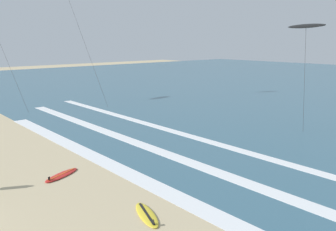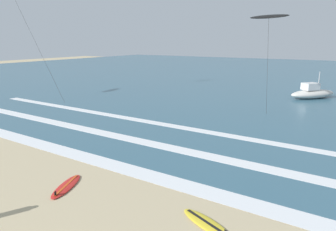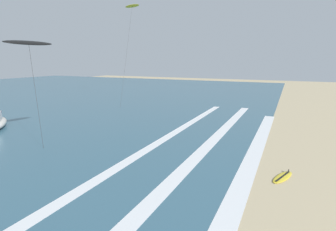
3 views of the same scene
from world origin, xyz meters
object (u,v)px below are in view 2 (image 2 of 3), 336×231
Objects in this scene: surfboard_near_water at (206,223)px; kite_black_low_near at (269,17)px; offshore_boat at (312,93)px; surfboard_right_spare at (66,186)px.

surfboard_near_water is 0.28× the size of kite_black_low_near.
surfboard_near_water is at bearing -90.38° from offshore_boat.
surfboard_near_water is at bearing 6.81° from surfboard_right_spare.
offshore_boat is (0.17, 25.44, 0.51)m from surfboard_near_water.
surfboard_right_spare is 0.43× the size of offshore_boat.
surfboard_near_water is 0.43× the size of offshore_boat.
surfboard_right_spare is 5.96m from surfboard_near_water.
surfboard_right_spare is at bearing -103.09° from offshore_boat.
surfboard_near_water is 17.96m from kite_black_low_near.
kite_black_low_near is 11.93m from offshore_boat.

